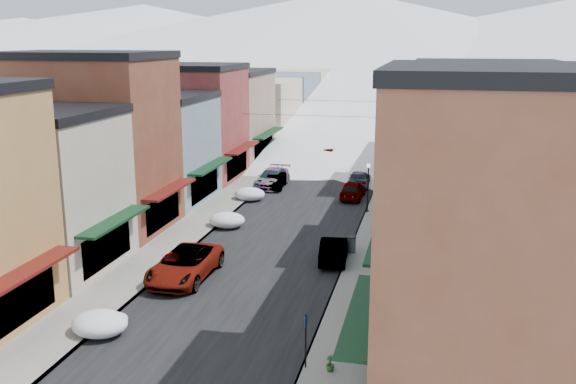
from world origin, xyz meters
The scene contains 36 objects.
road centered at (0.00, 60.00, 0.01)m, with size 10.00×160.00×0.01m, color black.
sidewalk_left centered at (-6.60, 60.00, 0.07)m, with size 3.20×160.00×0.15m, color gray.
sidewalk_right centered at (6.60, 60.00, 0.07)m, with size 3.20×160.00×0.15m, color gray.
curb_left centered at (-5.05, 60.00, 0.07)m, with size 0.10×160.00×0.15m, color slate.
curb_right centered at (5.05, 60.00, 0.07)m, with size 0.10×160.00×0.15m, color slate.
bldg_l_cream centered at (-13.19, 12.50, 4.76)m, with size 11.30×8.20×9.50m.
bldg_l_brick_near centered at (-13.69, 20.50, 6.26)m, with size 12.30×8.20×12.50m.
bldg_l_grayblue centered at (-13.19, 29.00, 4.51)m, with size 11.30×9.20×9.00m.
bldg_l_brick_far centered at (-14.19, 38.00, 5.51)m, with size 13.30×9.20×11.00m.
bldg_l_tan centered at (-13.19, 48.00, 5.01)m, with size 11.30×11.20×10.00m.
bldg_r_brick_near centered at (13.69, 3.00, 6.26)m, with size 12.30×9.20×12.50m.
bldg_r_green centered at (13.19, 12.00, 4.76)m, with size 11.30×9.20×9.50m.
bldg_r_blue centered at (13.19, 21.00, 5.26)m, with size 11.30×9.20×10.50m.
bldg_r_cream centered at (13.69, 30.00, 4.51)m, with size 12.30×9.20×9.00m.
bldg_r_brick_far centered at (14.19, 39.00, 5.76)m, with size 13.30×9.20×11.50m.
bldg_r_tan centered at (13.19, 49.00, 4.76)m, with size 11.30×11.20×9.50m.
distant_blocks centered at (0.00, 83.00, 4.00)m, with size 34.00×55.00×8.00m.
mountain_ridge centered at (-19.47, 277.18, 14.36)m, with size 670.00×340.00×34.00m.
overhead_cables centered at (0.00, 47.50, 6.20)m, with size 16.40×15.04×0.04m.
car_white_suv centered at (-3.50, 12.59, 0.87)m, with size 2.88×6.26×1.74m, color white.
car_silver_sedan centered at (-4.30, 12.37, 0.67)m, with size 1.58×3.93×1.34m, color #9A9EA2.
car_dark_hatch centered at (-3.81, 35.66, 0.69)m, with size 1.46×4.18×1.38m, color black.
car_silver_wagon centered at (-4.30, 36.26, 0.82)m, with size 2.29×5.64×1.64m, color gray.
car_green_sedan centered at (4.30, 17.40, 0.75)m, with size 1.59×4.56×1.50m, color black.
car_gray_suv centered at (3.50, 33.36, 0.77)m, with size 1.81×4.50×1.53m, color gray.
car_black_sedan centered at (3.50, 38.22, 0.69)m, with size 1.94×4.78×1.39m, color black.
car_lane_silver centered at (-1.23, 49.22, 0.76)m, with size 1.80×4.47×1.52m, color #AAACB3.
car_lane_white centered at (2.20, 64.88, 0.80)m, with size 2.64×5.72×1.59m, color white.
parking_sign centered at (5.20, 3.90, 1.53)m, with size 0.07×0.32×2.36m.
trash_can centered at (5.20, 18.89, 0.67)m, with size 0.60×0.60×1.03m.
streetlamp_near centered at (5.20, 28.90, 2.55)m, with size 0.32×0.32×3.81m.
streetlamp_far centered at (5.98, 55.00, 2.86)m, with size 0.36×0.36×4.29m.
planter_far centered at (6.23, 3.85, 0.47)m, with size 0.36×0.36×0.64m, color #2D5B29.
snow_pile_near centered at (-4.68, 5.13, 0.53)m, with size 2.63×2.82×1.11m.
snow_pile_mid centered at (-4.29, 22.91, 0.53)m, with size 2.61×2.81×1.11m.
snow_pile_far centered at (-4.88, 30.90, 0.53)m, with size 2.60×2.80×1.10m.
Camera 1 is at (9.75, -19.67, 13.38)m, focal length 40.00 mm.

